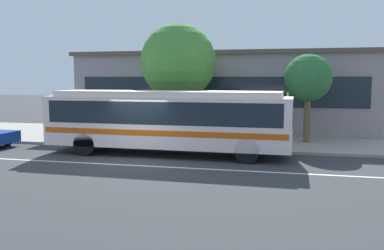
# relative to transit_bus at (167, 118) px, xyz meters

# --- Properties ---
(ground_plane) EXTENTS (120.00, 120.00, 0.00)m
(ground_plane) POSITION_rel_transit_bus_xyz_m (-0.91, -1.72, -1.65)
(ground_plane) COLOR #36373A
(sidewalk_slab) EXTENTS (60.00, 8.00, 0.12)m
(sidewalk_slab) POSITION_rel_transit_bus_xyz_m (-0.91, 5.35, -1.59)
(sidewalk_slab) COLOR #9C9489
(sidewalk_slab) RESTS_ON ground_plane
(lane_stripe_center) EXTENTS (56.00, 0.16, 0.01)m
(lane_stripe_center) POSITION_rel_transit_bus_xyz_m (-0.91, -2.52, -1.65)
(lane_stripe_center) COLOR silver
(lane_stripe_center) RESTS_ON ground_plane
(transit_bus) EXTENTS (10.85, 2.59, 2.84)m
(transit_bus) POSITION_rel_transit_bus_xyz_m (0.00, 0.00, 0.00)
(transit_bus) COLOR silver
(transit_bus) RESTS_ON ground_plane
(pedestrian_waiting_near_sign) EXTENTS (0.48, 0.48, 1.57)m
(pedestrian_waiting_near_sign) POSITION_rel_transit_bus_xyz_m (-4.17, 3.37, -0.62)
(pedestrian_waiting_near_sign) COLOR navy
(pedestrian_waiting_near_sign) RESTS_ON sidewalk_slab
(bus_stop_sign) EXTENTS (0.08, 0.44, 2.61)m
(bus_stop_sign) POSITION_rel_transit_bus_xyz_m (5.15, 2.00, 0.14)
(bus_stop_sign) COLOR gray
(bus_stop_sign) RESTS_ON sidewalk_slab
(street_tree_near_stop) EXTENTS (4.02, 4.02, 6.16)m
(street_tree_near_stop) POSITION_rel_transit_bus_xyz_m (-0.58, 4.04, 2.60)
(street_tree_near_stop) COLOR brown
(street_tree_near_stop) RESTS_ON sidewalk_slab
(street_tree_mid_block) EXTENTS (2.41, 2.41, 4.51)m
(street_tree_mid_block) POSITION_rel_transit_bus_xyz_m (6.13, 4.57, 1.73)
(street_tree_mid_block) COLOR brown
(street_tree_mid_block) RESTS_ON sidewalk_slab
(station_building) EXTENTS (18.55, 8.55, 5.01)m
(station_building) POSITION_rel_transit_bus_xyz_m (1.12, 10.41, 0.86)
(station_building) COLOR gray
(station_building) RESTS_ON ground_plane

